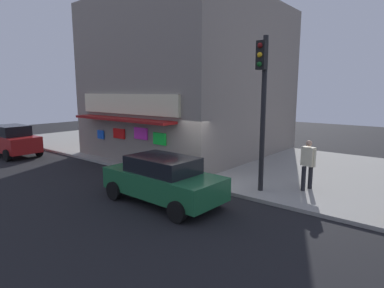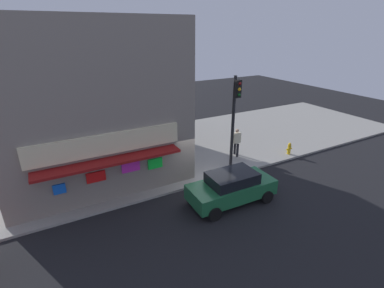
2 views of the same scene
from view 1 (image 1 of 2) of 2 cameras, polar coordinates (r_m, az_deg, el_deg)
name	(u,v)px [view 1 (image 1 of 2)]	position (r m, az deg, el deg)	size (l,w,h in m)	color
ground_plane	(194,187)	(12.56, 0.34, -7.70)	(57.62, 57.62, 0.00)	black
sidewalk	(256,163)	(16.68, 11.47, -3.34)	(38.42, 10.19, 0.13)	gray
corner_building	(192,81)	(19.40, 0.00, 11.25)	(9.11, 10.80, 8.37)	gray
traffic_light	(262,94)	(11.36, 12.57, 8.73)	(0.32, 0.58, 5.45)	black
trash_can	(212,163)	(14.23, 3.62, -3.41)	(0.44, 0.44, 0.83)	#2D2D2D
pedestrian	(308,162)	(12.30, 20.12, -3.11)	(0.62, 0.62, 1.84)	black
potted_plant_by_doorway	(169,148)	(16.31, -4.08, -0.79)	(0.80, 0.80, 1.15)	brown
parked_car_green	(163,179)	(10.68, -5.27, -6.28)	(4.29, 2.08, 1.58)	#1E6038
parked_car_red	(12,140)	(21.08, -29.63, 0.57)	(3.94, 1.95, 1.77)	#AD1E1E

